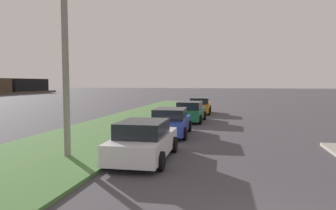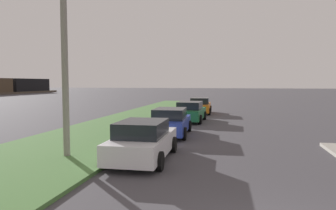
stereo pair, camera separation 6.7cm
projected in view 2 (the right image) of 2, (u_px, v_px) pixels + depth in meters
The scene contains 6 objects.
grass_median at pixel (95, 135), 16.15m from camera, with size 60.00×6.00×0.12m, color #477238.
parked_car_white at pixel (143, 141), 11.28m from camera, with size 4.35×2.11×1.47m.
parked_car_blue at pixel (170, 122), 16.57m from camera, with size 4.38×2.18×1.47m.
parked_car_green at pixel (190, 112), 22.39m from camera, with size 4.34×2.09×1.47m.
parked_car_orange at pixel (200, 106), 28.13m from camera, with size 4.37×2.16×1.47m.
streetlight at pixel (72, 40), 11.05m from camera, with size 0.68×2.87×7.50m.
Camera 2 is at (-4.81, 0.96, 2.87)m, focal length 32.59 mm.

